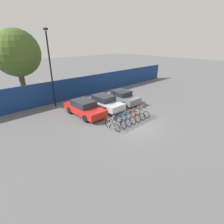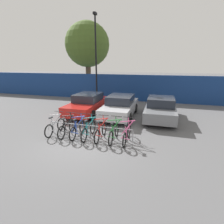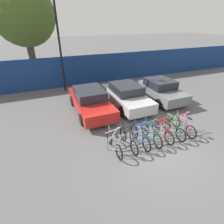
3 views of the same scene
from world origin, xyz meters
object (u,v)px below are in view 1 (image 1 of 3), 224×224
Objects in this scene: bicycle_pink at (142,113)px; bicycle_teal at (128,118)px; tree_behind_hoarding at (17,53)px; bike_rack at (127,117)px; car_grey at (122,97)px; bicycle_silver at (112,125)px; car_red at (84,108)px; bicycle_red at (133,116)px; bicycle_blue at (124,120)px; bicycle_green at (138,114)px; lamp_post at (50,66)px; bicycle_black at (119,122)px; car_silver at (104,102)px.

bicycle_teal is at bearing 178.19° from bicycle_pink.
tree_behind_hoarding is at bearing 118.95° from bicycle_pink.
bike_rack is 1.06× the size of car_grey.
bicycle_silver is 0.38× the size of car_red.
tree_behind_hoarding reaches higher than bicycle_silver.
bicycle_red is at bearing -13.98° from bike_rack.
bicycle_blue is 5.38m from car_grey.
bicycle_green is 0.23× the size of lamp_post.
tree_behind_hoarding is (-3.43, 10.77, 4.87)m from bicycle_black.
bicycle_red is at bearing 1.47° from bicycle_blue.
bicycle_black is at bearing -115.03° from car_silver.
car_red is at bearing 115.71° from bicycle_teal.
bicycle_red is 0.38× the size of car_red.
tree_behind_hoarding is at bearing 138.24° from car_grey.
bicycle_teal and bicycle_pink have the same top height.
bike_rack is 2.46× the size of bicycle_black.
bicycle_green is 1.00× the size of bicycle_pink.
tree_behind_hoarding is (-2.87, 6.90, 4.55)m from car_red.
lamp_post is (-2.02, 7.97, 3.73)m from bicycle_blue.
bicycle_blue is 1.00× the size of bicycle_pink.
bicycle_green is (1.24, 0.00, 0.00)m from bicycle_teal.
car_red is (-2.31, 3.87, 0.31)m from bicycle_red.
bicycle_green is at bearing 178.19° from bicycle_pink.
bicycle_green is (1.81, 0.00, 0.00)m from bicycle_blue.
car_red is (0.11, 3.87, 0.31)m from bicycle_silver.
bicycle_pink is at bearing -2.06° from bicycle_green.
car_silver is (0.62, 3.66, 0.20)m from bike_rack.
bicycle_pink is 0.23× the size of lamp_post.
bicycle_red is (0.61, 0.00, 0.00)m from bicycle_teal.
bicycle_green is 0.60m from bicycle_pink.
bicycle_teal is 0.40× the size of car_silver.
bike_rack is 2.46× the size of bicycle_pink.
bicycle_teal is 1.00× the size of bicycle_green.
bicycle_red is at bearing 177.94° from bicycle_green.
lamp_post is at bearing 95.12° from bicycle_silver.
bicycle_blue is 4.00m from car_silver.
car_silver is 9.82m from tree_behind_hoarding.
car_silver is 0.56× the size of tree_behind_hoarding.
car_silver is 6.27m from lamp_post.
bicycle_blue is at bearing -165.49° from bike_rack.
tree_behind_hoarding is at bearing 125.39° from lamp_post.
bike_rack is at bearing 169.77° from bicycle_red.
car_red is at bearing 107.92° from bicycle_blue.
bicycle_black and bicycle_red have the same top height.
bicycle_silver and bicycle_black have the same top height.
bicycle_green is 4.87m from car_red.
bicycle_black is at bearing 178.19° from bicycle_pink.
lamp_post is 0.99× the size of tree_behind_hoarding.
bicycle_silver is at bearing -176.25° from bicycle_red.
bicycle_green is 0.23× the size of tree_behind_hoarding.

